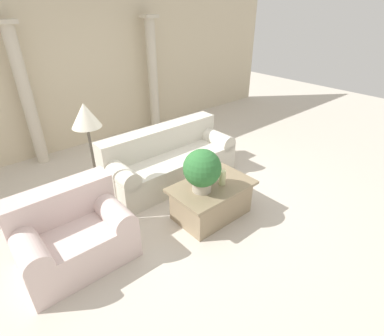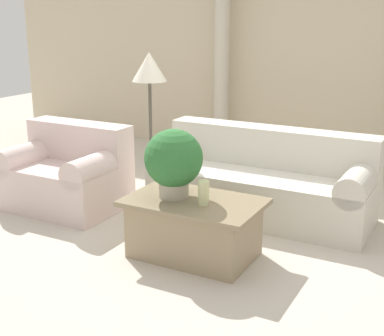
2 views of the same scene
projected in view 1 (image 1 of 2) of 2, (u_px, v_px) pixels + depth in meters
ground_plane at (180, 200)px, 4.48m from camera, size 16.00×16.00×0.00m
wall_back at (82, 62)px, 5.63m from camera, size 10.00×0.06×3.20m
sofa_long at (169, 160)px, 4.87m from camera, size 2.14×0.84×0.85m
loveseat at (72, 233)px, 3.33m from camera, size 1.18×0.84×0.85m
coffee_table at (211, 200)px, 4.07m from camera, size 1.10×0.69×0.49m
potted_plant at (202, 169)px, 3.69m from camera, size 0.48×0.48×0.57m
pillar_candle at (222, 178)px, 3.92m from camera, size 0.09×0.09×0.20m
floor_lamp at (86, 122)px, 3.63m from camera, size 0.36×0.36×1.56m
column_left at (26, 97)px, 4.98m from camera, size 0.29×0.29×2.37m
column_right at (153, 75)px, 6.41m from camera, size 0.29×0.29×2.37m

